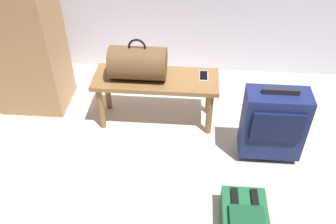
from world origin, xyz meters
The scene contains 7 objects.
ground_plane centered at (0.00, 0.00, 0.00)m, with size 6.60×6.60×0.00m, color beige.
bench centered at (-0.26, 0.73, 0.36)m, with size 1.00×0.36×0.43m.
duffel_bag_brown centered at (-0.39, 0.73, 0.56)m, with size 0.44×0.26×0.34m.
cell_phone centered at (0.12, 0.78, 0.44)m, with size 0.07×0.14×0.01m.
suitcase_upright_navy centered at (0.64, 0.38, 0.32)m, with size 0.45×0.24×0.63m.
backpack_green centered at (0.40, -0.29, 0.09)m, with size 0.28×0.38×0.21m.
side_cabinet centered at (-1.35, 0.91, 0.55)m, with size 0.56×0.44×1.10m.
Camera 1 is at (0.03, -1.67, 2.08)m, focal length 39.38 mm.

